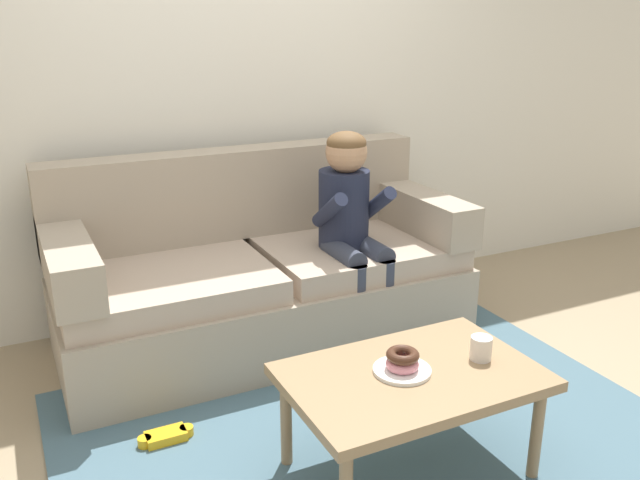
# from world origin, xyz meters

# --- Properties ---
(ground) EXTENTS (10.00, 10.00, 0.00)m
(ground) POSITION_xyz_m (0.00, 0.00, 0.00)
(ground) COLOR #9E896B
(wall_back) EXTENTS (8.00, 0.10, 2.80)m
(wall_back) POSITION_xyz_m (0.00, 1.40, 1.40)
(wall_back) COLOR silver
(wall_back) RESTS_ON ground
(area_rug) EXTENTS (2.44, 1.99, 0.01)m
(area_rug) POSITION_xyz_m (0.00, -0.25, 0.01)
(area_rug) COLOR #476675
(area_rug) RESTS_ON ground
(couch) EXTENTS (2.06, 0.90, 0.97)m
(couch) POSITION_xyz_m (-0.08, 0.85, 0.35)
(couch) COLOR tan
(couch) RESTS_ON ground
(coffee_table) EXTENTS (0.91, 0.59, 0.42)m
(coffee_table) POSITION_xyz_m (0.01, -0.43, 0.38)
(coffee_table) COLOR #937551
(coffee_table) RESTS_ON ground
(person_child) EXTENTS (0.34, 0.58, 1.10)m
(person_child) POSITION_xyz_m (0.34, 0.64, 0.67)
(person_child) COLOR #1E2338
(person_child) RESTS_ON ground
(plate) EXTENTS (0.21, 0.21, 0.01)m
(plate) POSITION_xyz_m (-0.03, -0.41, 0.43)
(plate) COLOR white
(plate) RESTS_ON coffee_table
(donut) EXTENTS (0.16, 0.16, 0.04)m
(donut) POSITION_xyz_m (-0.03, -0.41, 0.45)
(donut) COLOR pink
(donut) RESTS_ON plate
(donut_second) EXTENTS (0.12, 0.12, 0.04)m
(donut_second) POSITION_xyz_m (-0.03, -0.41, 0.49)
(donut_second) COLOR #422619
(donut_second) RESTS_ON donut
(mug) EXTENTS (0.08, 0.08, 0.09)m
(mug) POSITION_xyz_m (0.29, -0.46, 0.47)
(mug) COLOR silver
(mug) RESTS_ON coffee_table
(toy_controller) EXTENTS (0.23, 0.09, 0.05)m
(toy_controller) POSITION_xyz_m (-0.77, 0.15, 0.03)
(toy_controller) COLOR gold
(toy_controller) RESTS_ON ground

